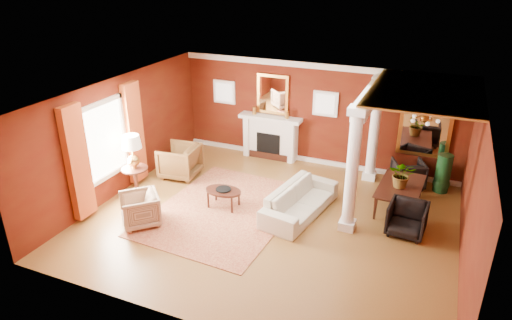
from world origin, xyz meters
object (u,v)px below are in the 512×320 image
at_px(armchair_leopard, 180,160).
at_px(coffee_table, 223,192).
at_px(side_table, 133,155).
at_px(sofa, 300,196).
at_px(dining_table, 401,191).
at_px(armchair_stripe, 140,208).

height_order(armchair_leopard, coffee_table, armchair_leopard).
xyz_separation_m(coffee_table, side_table, (-2.27, -0.32, 0.69)).
relative_size(armchair_leopard, coffee_table, 1.11).
bearing_deg(coffee_table, side_table, -171.96).
bearing_deg(coffee_table, sofa, 13.08).
bearing_deg(dining_table, coffee_table, 115.49).
bearing_deg(sofa, dining_table, -51.35).
distance_m(side_table, dining_table, 6.46).
relative_size(sofa, armchair_stripe, 2.85).
distance_m(armchair_stripe, coffee_table, 1.95).
xyz_separation_m(sofa, dining_table, (2.11, 1.16, 0.02)).
relative_size(armchair_leopard, side_table, 0.61).
bearing_deg(armchair_leopard, side_table, -22.97).
relative_size(side_table, dining_table, 0.95).
bearing_deg(coffee_table, dining_table, 22.08).
relative_size(armchair_stripe, dining_table, 0.48).
distance_m(armchair_leopard, coffee_table, 2.12).
xyz_separation_m(armchair_stripe, dining_table, (5.24, 2.98, 0.07)).
xyz_separation_m(armchair_leopard, armchair_stripe, (0.49, -2.45, -0.08)).
distance_m(armchair_stripe, side_table, 1.57).
relative_size(armchair_leopard, armchair_stripe, 1.21).
relative_size(armchair_leopard, dining_table, 0.58).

